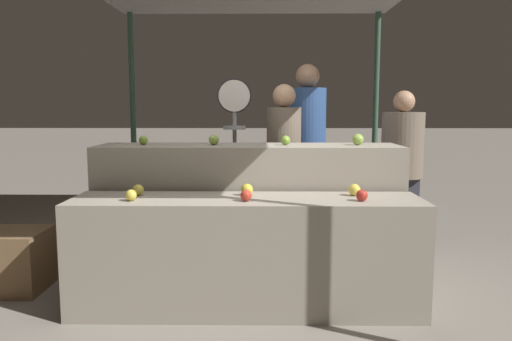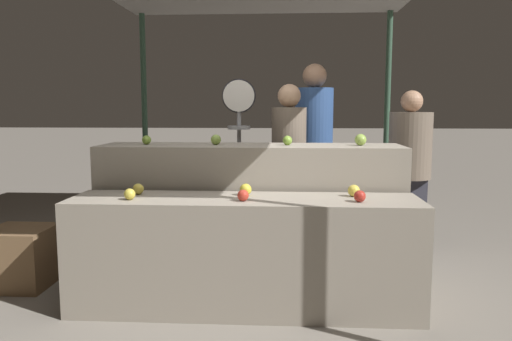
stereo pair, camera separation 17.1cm
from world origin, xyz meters
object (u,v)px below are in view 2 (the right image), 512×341
object	(u,v)px
person_vendor_at_scale	(289,157)
person_customer_left	(409,162)
produce_scale	(239,128)
wooden_crate_side	(21,257)
person_customer_right	(314,141)

from	to	relation	value
person_vendor_at_scale	person_customer_left	distance (m)	1.16
produce_scale	person_customer_left	world-z (taller)	produce_scale
produce_scale	person_customer_left	size ratio (longest dim) A/B	1.06
produce_scale	wooden_crate_side	xyz separation A→B (m)	(-1.63, -0.79, -0.97)
person_customer_left	person_customer_right	distance (m)	0.94
produce_scale	person_vendor_at_scale	world-z (taller)	produce_scale
produce_scale	person_customer_right	world-z (taller)	person_customer_right
person_vendor_at_scale	person_customer_right	size ratio (longest dim) A/B	0.88
person_vendor_at_scale	person_customer_right	bearing A→B (deg)	-97.36
person_customer_right	wooden_crate_side	size ratio (longest dim) A/B	3.96
person_customer_left	wooden_crate_side	size ratio (longest dim) A/B	3.37
produce_scale	person_vendor_at_scale	distance (m)	0.54
person_customer_right	person_vendor_at_scale	bearing A→B (deg)	81.01
person_customer_left	wooden_crate_side	xyz separation A→B (m)	(-3.21, -1.12, -0.64)
person_vendor_at_scale	person_customer_right	xyz separation A→B (m)	(0.25, 0.47, 0.12)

